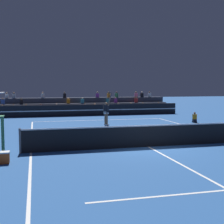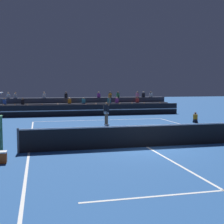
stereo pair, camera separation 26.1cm
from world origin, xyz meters
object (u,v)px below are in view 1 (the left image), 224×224
ball_kid_courtside (195,118)px  tennis_player (106,112)px  equipment_cooler (3,157)px  tennis_ball (107,130)px

ball_kid_courtside → tennis_player: 7.21m
tennis_player → equipment_cooler: 11.97m
tennis_player → equipment_cooler: tennis_player is taller
tennis_player → equipment_cooler: bearing=-122.3°
tennis_player → tennis_ball: tennis_player is taller
tennis_ball → equipment_cooler: bearing=-127.8°
ball_kid_courtside → tennis_player: bearing=179.0°
ball_kid_courtside → equipment_cooler: size_ratio=1.69×
ball_kid_courtside → tennis_ball: 8.12m
tennis_ball → tennis_player: bearing=77.9°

